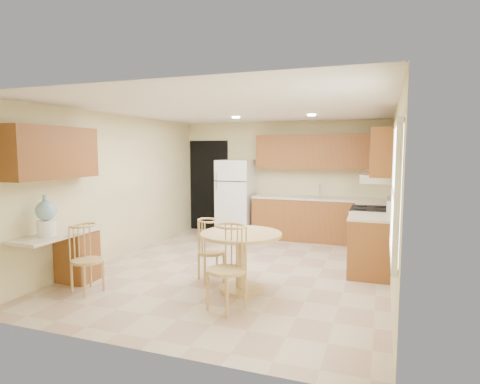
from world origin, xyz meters
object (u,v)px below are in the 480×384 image
(refrigerator, at_px, (236,198))
(chair_desk, at_px, (82,253))
(dining_table, at_px, (241,253))
(water_crock, at_px, (46,217))
(chair_table_a, at_px, (208,245))
(stove, at_px, (370,234))
(chair_table_b, at_px, (223,261))

(refrigerator, distance_m, chair_desk, 4.18)
(chair_desk, bearing_deg, dining_table, 128.09)
(dining_table, relative_size, chair_desk, 1.20)
(refrigerator, relative_size, water_crock, 3.10)
(refrigerator, relative_size, chair_desk, 1.86)
(chair_table_a, relative_size, water_crock, 1.66)
(chair_desk, bearing_deg, water_crock, -60.12)
(refrigerator, height_order, chair_table_a, refrigerator)
(dining_table, relative_size, chair_table_a, 1.21)
(stove, height_order, water_crock, water_crock)
(stove, relative_size, chair_table_b, 1.09)
(dining_table, xyz_separation_m, chair_desk, (-1.91, -0.81, 0.02))
(stove, distance_m, water_crock, 4.99)
(stove, xyz_separation_m, dining_table, (-1.56, -2.10, 0.05))
(chair_table_a, height_order, chair_desk, chair_desk)
(stove, relative_size, water_crock, 2.03)
(stove, xyz_separation_m, chair_table_a, (-2.11, -1.94, 0.07))
(stove, xyz_separation_m, chair_table_b, (-1.51, -2.85, 0.14))
(refrigerator, relative_size, chair_table_b, 1.66)
(chair_table_a, bearing_deg, water_crock, -102.03)
(stove, distance_m, chair_table_a, 2.87)
(refrigerator, distance_m, dining_table, 3.59)
(chair_desk, relative_size, water_crock, 1.67)
(refrigerator, xyz_separation_m, chair_desk, (-0.60, -4.13, -0.29))
(chair_table_b, relative_size, chair_desk, 1.12)
(chair_desk, distance_m, water_crock, 0.66)
(stove, relative_size, dining_table, 1.01)
(water_crock, bearing_deg, stove, 37.66)
(chair_desk, bearing_deg, stove, 145.12)
(dining_table, bearing_deg, chair_desk, -157.08)
(refrigerator, xyz_separation_m, chair_table_a, (0.76, -3.16, -0.29))
(chair_table_a, bearing_deg, dining_table, 30.23)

